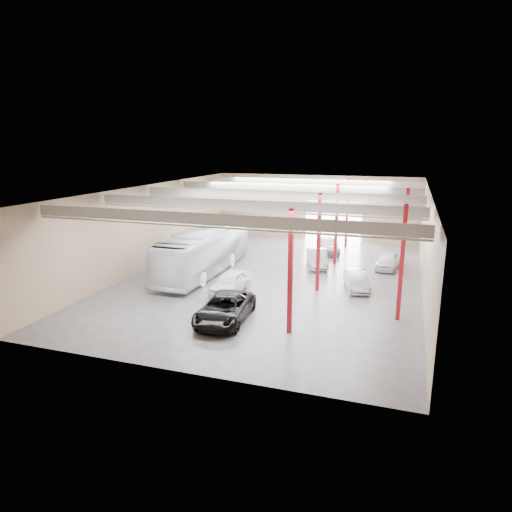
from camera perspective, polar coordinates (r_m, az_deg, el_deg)
The scene contains 8 objects.
depot_shell at distance 35.36m, azimuth 2.82°, elevation 5.18°, with size 22.12×32.12×7.06m.
coach_bus at distance 37.22m, azimuth -6.53°, elevation 0.60°, with size 3.06×13.09×3.65m, color silver.
black_sedan at distance 27.32m, azimuth -3.91°, elevation -6.57°, with size 2.63×5.71×1.59m, color black.
car_row_a at distance 32.51m, azimuth -3.23°, elevation -3.27°, with size 1.75×4.36×1.49m, color white.
car_row_b at distance 39.51m, azimuth 7.64°, elevation -0.26°, with size 1.57×4.52×1.49m, color #A3A3A7.
car_row_c at distance 44.82m, azimuth 9.01°, elevation 1.33°, with size 1.96×4.83×1.40m, color gray.
car_right_near at distance 33.93m, azimuth 12.44°, elevation -2.95°, with size 1.45×4.16×1.37m, color #A3A3A7.
car_right_far at distance 40.13m, azimuth 16.15°, elevation -0.52°, with size 1.68×4.18×1.42m, color silver.
Camera 1 is at (9.62, -33.16, 10.34)m, focal length 32.00 mm.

